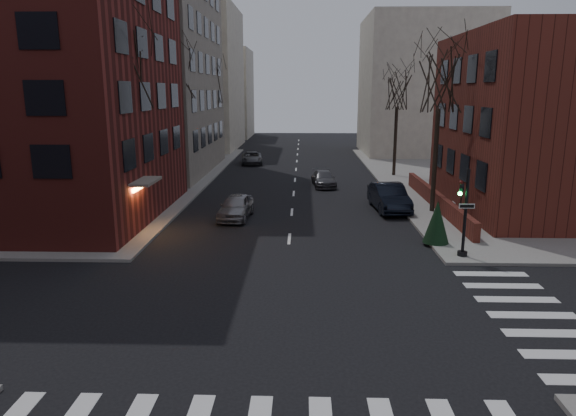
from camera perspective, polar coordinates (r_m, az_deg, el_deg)
The scene contains 22 objects.
ground at distance 15.56m, azimuth -1.11°, elevation -15.99°, with size 160.00×160.00×0.00m, color black.
building_left_brick at distance 34.22m, azimuth -27.43°, elevation 14.00°, with size 15.00×15.00×18.00m, color maroon.
building_left_tan at distance 51.20m, azimuth -19.70°, elevation 19.49°, with size 18.00×18.00×28.00m, color gray.
building_right_brick at distance 36.29m, azimuth 27.83°, elevation 8.26°, with size 12.00×14.00×11.00m, color #5C221A.
low_wall_right at distance 34.42m, azimuth 16.15°, elevation 0.89°, with size 0.35×16.00×1.00m, color #5C221A.
building_distant_la at distance 70.39m, azimuth -11.52°, elevation 13.88°, with size 14.00×16.00×18.00m, color beige.
building_distant_ra at distance 65.20m, azimuth 14.76°, elevation 12.94°, with size 14.00×14.00×16.00m, color beige.
building_distant_lb at distance 86.70m, azimuth -7.56°, elevation 12.48°, with size 10.00×12.00×14.00m, color beige.
traffic_signal at distance 24.39m, azimuth 18.93°, elevation -1.10°, with size 0.76×0.44×4.00m.
tree_left_a at distance 29.21m, azimuth -17.83°, elevation 14.19°, with size 4.18×4.18×10.26m.
tree_left_b at distance 40.75m, azimuth -12.17°, elevation 14.61°, with size 4.40×4.40×10.80m.
tree_left_c at distance 54.44m, azimuth -8.57°, elevation 13.32°, with size 3.96×3.96×9.72m.
tree_right_a at distance 32.63m, azimuth 16.54°, elevation 13.30°, with size 3.96×3.96×9.72m.
tree_right_b at distance 46.32m, azimuth 12.08°, elevation 12.73°, with size 3.74×3.74×9.18m.
streetlamp_near at distance 36.85m, azimuth -12.38°, elevation 7.52°, with size 0.36×0.36×6.28m.
streetlamp_far at distance 56.41m, azimuth -7.47°, elevation 9.48°, with size 0.36×0.36×6.28m.
parked_sedan at distance 33.42m, azimuth 11.15°, elevation 1.18°, with size 1.82×5.22×1.72m, color black.
car_lane_silver at distance 30.91m, azimuth -5.80°, elevation 0.15°, with size 1.71×4.25×1.45m, color gray.
car_lane_gray at distance 41.30m, azimuth 3.98°, elevation 3.26°, with size 1.71×4.20×1.22m, color #424147.
car_lane_far at distance 54.07m, azimuth -4.04°, elevation 5.58°, with size 2.09×4.54×1.26m, color #45464B.
sandwich_board at distance 31.72m, azimuth 17.72°, elevation -0.21°, with size 0.45×0.62×1.00m, color white.
evergreen_shrub at distance 26.31m, azimuth 16.20°, elevation -1.49°, with size 1.27×1.27×2.12m, color black.
Camera 1 is at (0.69, -13.61, 7.53)m, focal length 32.00 mm.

